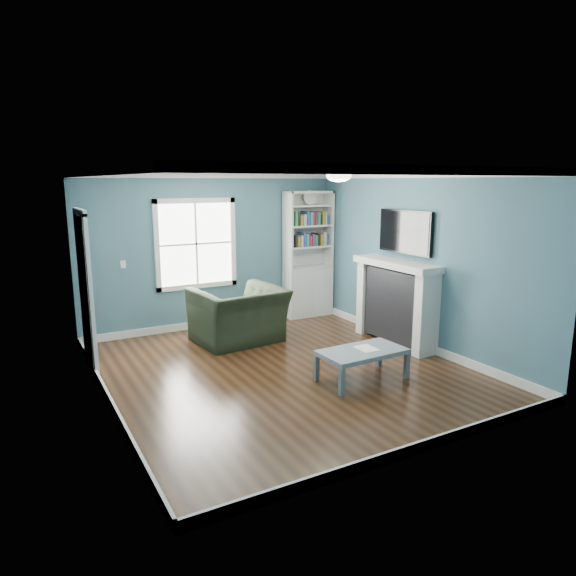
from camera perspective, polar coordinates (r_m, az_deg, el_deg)
floor at (r=6.93m, az=-0.48°, el=-9.11°), size 5.00×5.00×0.00m
room_walls at (r=6.54m, az=-0.51°, el=3.95°), size 5.00×5.00×5.00m
trim at (r=6.59m, az=-0.50°, el=0.98°), size 4.50×5.00×2.60m
window at (r=8.70m, az=-10.18°, el=4.85°), size 1.40×0.06×1.50m
bookshelf at (r=9.48m, az=2.22°, el=2.37°), size 0.90×0.35×2.31m
fireplace at (r=8.05m, az=11.90°, el=-1.66°), size 0.44×1.58×1.30m
tv at (r=7.96m, az=12.90°, el=6.10°), size 0.06×1.10×0.65m
door at (r=7.27m, az=-21.63°, el=-0.15°), size 0.12×0.98×2.17m
ceiling_fixture at (r=7.04m, az=5.67°, el=12.35°), size 0.38×0.38×0.15m
light_switch at (r=8.42m, az=-17.85°, el=2.52°), size 0.08×0.01×0.12m
recliner at (r=8.00m, az=-5.54°, el=-2.02°), size 1.38×0.97×1.14m
coffee_table at (r=6.57m, az=8.24°, el=-7.24°), size 1.10×0.62×0.39m
paper_sheet at (r=6.62m, az=8.71°, el=-6.64°), size 0.24×0.30×0.00m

